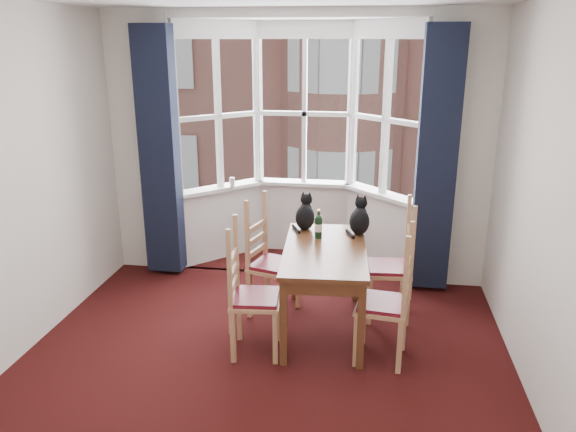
% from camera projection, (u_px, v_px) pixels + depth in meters
% --- Properties ---
extents(floor, '(4.50, 4.50, 0.00)m').
position_uv_depth(floor, '(253.00, 392.00, 4.16)').
color(floor, black).
rests_on(floor, ground).
extents(wall_right, '(0.00, 4.50, 4.50)m').
position_uv_depth(wall_right, '(567.00, 227.00, 3.45)').
color(wall_right, silver).
rests_on(wall_right, floor).
extents(wall_back_pier_left, '(0.70, 0.12, 2.80)m').
position_uv_depth(wall_back_pier_left, '(145.00, 145.00, 6.09)').
color(wall_back_pier_left, silver).
rests_on(wall_back_pier_left, floor).
extents(wall_back_pier_right, '(0.70, 0.12, 2.80)m').
position_uv_depth(wall_back_pier_right, '(458.00, 154.00, 5.62)').
color(wall_back_pier_right, silver).
rests_on(wall_back_pier_right, floor).
extents(bay_window, '(2.76, 0.94, 2.80)m').
position_uv_depth(bay_window, '(302.00, 141.00, 6.33)').
color(bay_window, white).
rests_on(bay_window, floor).
extents(curtain_left, '(0.38, 0.22, 2.60)m').
position_uv_depth(curtain_left, '(160.00, 153.00, 5.90)').
color(curtain_left, black).
rests_on(curtain_left, floor).
extents(curtain_right, '(0.38, 0.22, 2.60)m').
position_uv_depth(curtain_right, '(436.00, 162.00, 5.50)').
color(curtain_right, black).
rests_on(curtain_right, floor).
extents(dining_table, '(0.79, 1.36, 0.78)m').
position_uv_depth(dining_table, '(325.00, 260.00, 4.88)').
color(dining_table, brown).
rests_on(dining_table, floor).
extents(chair_left_near, '(0.44, 0.45, 0.92)m').
position_uv_depth(chair_left_near, '(245.00, 299.00, 4.58)').
color(chair_left_near, tan).
rests_on(chair_left_near, floor).
extents(chair_left_far, '(0.50, 0.51, 0.92)m').
position_uv_depth(chair_left_far, '(265.00, 265.00, 5.28)').
color(chair_left_far, tan).
rests_on(chair_left_far, floor).
extents(chair_right_near, '(0.45, 0.47, 0.92)m').
position_uv_depth(chair_right_near, '(394.00, 307.00, 4.45)').
color(chair_right_near, tan).
rests_on(chair_right_near, floor).
extents(chair_right_far, '(0.43, 0.45, 0.92)m').
position_uv_depth(chair_right_far, '(398.00, 269.00, 5.17)').
color(chair_right_far, tan).
rests_on(chair_right_far, floor).
extents(cat_left, '(0.18, 0.26, 0.35)m').
position_uv_depth(cat_left, '(305.00, 215.00, 5.31)').
color(cat_left, black).
rests_on(cat_left, dining_table).
extents(cat_right, '(0.20, 0.28, 0.36)m').
position_uv_depth(cat_right, '(360.00, 219.00, 5.18)').
color(cat_right, black).
rests_on(cat_right, dining_table).
extents(wine_bottle, '(0.07, 0.07, 0.27)m').
position_uv_depth(wine_bottle, '(319.00, 226.00, 5.06)').
color(wine_bottle, black).
rests_on(wine_bottle, dining_table).
extents(candle_tall, '(0.06, 0.06, 0.11)m').
position_uv_depth(candle_tall, '(232.00, 182.00, 6.44)').
color(candle_tall, white).
rests_on(candle_tall, bay_window).
extents(street, '(80.00, 80.00, 0.00)m').
position_uv_depth(street, '(358.00, 175.00, 36.37)').
color(street, '#333335').
rests_on(street, ground).
extents(tenement_building, '(18.40, 7.80, 15.20)m').
position_uv_depth(tenement_building, '(349.00, 70.00, 16.88)').
color(tenement_building, '#A26253').
rests_on(tenement_building, street).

